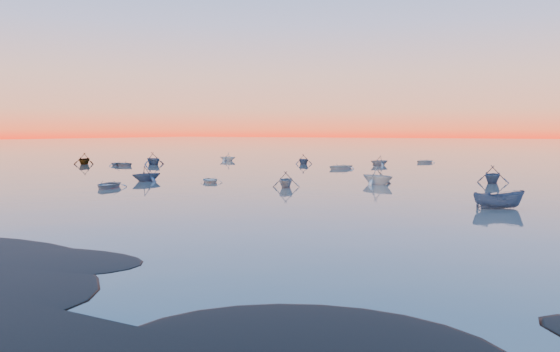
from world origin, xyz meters
The scene contains 5 objects.
ground centered at (0.00, 100.00, 0.00)m, with size 600.00×600.00×0.00m, color #6C635A.
moored_fleet centered at (0.00, 53.00, 0.00)m, with size 124.00×58.00×1.20m, color white, non-canonical shape.
boat_near_left centered at (-18.36, 24.00, 0.00)m, with size 4.01×1.67×1.00m, color gray.
boat_near_center centered at (16.41, 26.95, 0.00)m, with size 3.70×1.56×1.28m, color #394E6C.
boat_near_right centered at (13.60, 47.05, 0.00)m, with size 4.03×1.81×1.41m, color #394E6C.
Camera 1 is at (20.80, -14.17, 5.50)m, focal length 35.00 mm.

